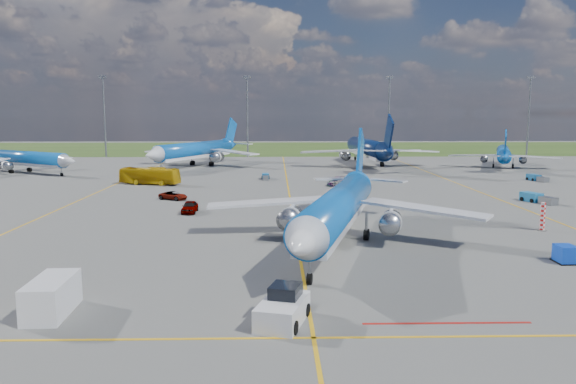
{
  "coord_description": "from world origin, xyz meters",
  "views": [
    {
      "loc": [
        -2.06,
        -49.37,
        12.24
      ],
      "look_at": [
        -0.76,
        9.35,
        4.0
      ],
      "focal_mm": 35.0,
      "sensor_mm": 36.0,
      "label": 1
    }
  ],
  "objects_px": {
    "warning_post": "(543,217)",
    "pushback_tug": "(283,308)",
    "service_car_a": "(190,207)",
    "service_car_b": "(173,196)",
    "service_car_c": "(336,181)",
    "baggage_tug_c": "(266,177)",
    "bg_jet_nnw": "(196,167)",
    "main_airliner": "(338,244)",
    "bg_jet_ne": "(503,167)",
    "service_van": "(52,296)",
    "uld_container": "(566,254)",
    "bg_jet_nw": "(27,173)",
    "bg_jet_n": "(367,165)",
    "baggage_tug_w": "(537,198)",
    "apron_bus": "(150,176)",
    "baggage_tug_e": "(537,178)"
  },
  "relations": [
    {
      "from": "bg_jet_nw",
      "to": "pushback_tug",
      "type": "bearing_deg",
      "value": -115.96
    },
    {
      "from": "warning_post",
      "to": "bg_jet_n",
      "type": "height_order",
      "value": "bg_jet_n"
    },
    {
      "from": "service_car_c",
      "to": "bg_jet_n",
      "type": "bearing_deg",
      "value": 97.8
    },
    {
      "from": "baggage_tug_c",
      "to": "bg_jet_nnw",
      "type": "bearing_deg",
      "value": 121.9
    },
    {
      "from": "uld_container",
      "to": "baggage_tug_c",
      "type": "xyz_separation_m",
      "value": [
        -25.87,
        59.99,
        -0.25
      ]
    },
    {
      "from": "bg_jet_n",
      "to": "service_car_c",
      "type": "height_order",
      "value": "bg_jet_n"
    },
    {
      "from": "bg_jet_ne",
      "to": "baggage_tug_w",
      "type": "distance_m",
      "value": 54.14
    },
    {
      "from": "baggage_tug_w",
      "to": "bg_jet_ne",
      "type": "bearing_deg",
      "value": 51.62
    },
    {
      "from": "warning_post",
      "to": "service_car_c",
      "type": "distance_m",
      "value": 41.79
    },
    {
      "from": "service_car_b",
      "to": "bg_jet_nw",
      "type": "bearing_deg",
      "value": 72.31
    },
    {
      "from": "bg_jet_nnw",
      "to": "baggage_tug_e",
      "type": "height_order",
      "value": "bg_jet_nnw"
    },
    {
      "from": "service_car_b",
      "to": "service_car_c",
      "type": "distance_m",
      "value": 29.38
    },
    {
      "from": "bg_jet_nnw",
      "to": "bg_jet_ne",
      "type": "xyz_separation_m",
      "value": [
        70.99,
        -2.66,
        0.0
      ]
    },
    {
      "from": "baggage_tug_c",
      "to": "bg_jet_n",
      "type": "bearing_deg",
      "value": 48.27
    },
    {
      "from": "uld_container",
      "to": "service_van",
      "type": "bearing_deg",
      "value": -163.6
    },
    {
      "from": "uld_container",
      "to": "baggage_tug_w",
      "type": "xyz_separation_m",
      "value": [
        12.28,
        31.35,
        -0.14
      ]
    },
    {
      "from": "service_van",
      "to": "service_car_a",
      "type": "xyz_separation_m",
      "value": [
        3.1,
        35.48,
        -0.36
      ]
    },
    {
      "from": "bg_jet_nnw",
      "to": "pushback_tug",
      "type": "xyz_separation_m",
      "value": [
        19.03,
        -98.51,
        0.86
      ]
    },
    {
      "from": "apron_bus",
      "to": "bg_jet_n",
      "type": "bearing_deg",
      "value": -33.99
    },
    {
      "from": "service_car_c",
      "to": "baggage_tug_e",
      "type": "height_order",
      "value": "service_car_c"
    },
    {
      "from": "main_airliner",
      "to": "pushback_tug",
      "type": "relative_size",
      "value": 6.11
    },
    {
      "from": "warning_post",
      "to": "baggage_tug_e",
      "type": "distance_m",
      "value": 47.74
    },
    {
      "from": "bg_jet_n",
      "to": "baggage_tug_e",
      "type": "distance_m",
      "value": 40.78
    },
    {
      "from": "bg_jet_nnw",
      "to": "service_car_c",
      "type": "bearing_deg",
      "value": -27.56
    },
    {
      "from": "service_van",
      "to": "baggage_tug_e",
      "type": "relative_size",
      "value": 0.98
    },
    {
      "from": "bg_jet_nw",
      "to": "service_van",
      "type": "xyz_separation_m",
      "value": [
        37.65,
        -82.97,
        1.1
      ]
    },
    {
      "from": "bg_jet_nnw",
      "to": "bg_jet_n",
      "type": "bearing_deg",
      "value": 25.79
    },
    {
      "from": "service_car_c",
      "to": "baggage_tug_c",
      "type": "distance_m",
      "value": 15.42
    },
    {
      "from": "warning_post",
      "to": "pushback_tug",
      "type": "height_order",
      "value": "warning_post"
    },
    {
      "from": "warning_post",
      "to": "main_airliner",
      "type": "relative_size",
      "value": 0.08
    },
    {
      "from": "service_van",
      "to": "service_car_a",
      "type": "height_order",
      "value": "service_van"
    },
    {
      "from": "bg_jet_nnw",
      "to": "service_car_b",
      "type": "relative_size",
      "value": 9.83
    },
    {
      "from": "bg_jet_n",
      "to": "service_car_a",
      "type": "distance_m",
      "value": 71.11
    },
    {
      "from": "uld_container",
      "to": "service_car_b",
      "type": "bearing_deg",
      "value": 137.77
    },
    {
      "from": "uld_container",
      "to": "baggage_tug_e",
      "type": "distance_m",
      "value": 61.05
    },
    {
      "from": "bg_jet_nw",
      "to": "baggage_tug_c",
      "type": "height_order",
      "value": "bg_jet_nw"
    },
    {
      "from": "bg_jet_n",
      "to": "service_car_b",
      "type": "bearing_deg",
      "value": 52.32
    },
    {
      "from": "bg_jet_ne",
      "to": "warning_post",
      "type": "bearing_deg",
      "value": 92.2
    },
    {
      "from": "uld_container",
      "to": "service_car_a",
      "type": "relative_size",
      "value": 0.42
    },
    {
      "from": "service_car_a",
      "to": "service_car_b",
      "type": "height_order",
      "value": "service_car_a"
    },
    {
      "from": "service_car_a",
      "to": "baggage_tug_c",
      "type": "distance_m",
      "value": 36.7
    },
    {
      "from": "service_van",
      "to": "service_car_b",
      "type": "bearing_deg",
      "value": 88.67
    },
    {
      "from": "bg_jet_nnw",
      "to": "uld_container",
      "type": "height_order",
      "value": "bg_jet_nnw"
    },
    {
      "from": "bg_jet_ne",
      "to": "service_car_a",
      "type": "bearing_deg",
      "value": 64.21
    },
    {
      "from": "apron_bus",
      "to": "baggage_tug_e",
      "type": "distance_m",
      "value": 69.77
    },
    {
      "from": "pushback_tug",
      "to": "service_car_b",
      "type": "bearing_deg",
      "value": 123.81
    },
    {
      "from": "bg_jet_nnw",
      "to": "main_airliner",
      "type": "relative_size",
      "value": 1.07
    },
    {
      "from": "bg_jet_n",
      "to": "pushback_tug",
      "type": "distance_m",
      "value": 102.7
    },
    {
      "from": "bg_jet_nw",
      "to": "bg_jet_ne",
      "type": "xyz_separation_m",
      "value": [
        103.83,
        11.18,
        0.0
      ]
    },
    {
      "from": "bg_jet_ne",
      "to": "baggage_tug_c",
      "type": "distance_m",
      "value": 58.99
    }
  ]
}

